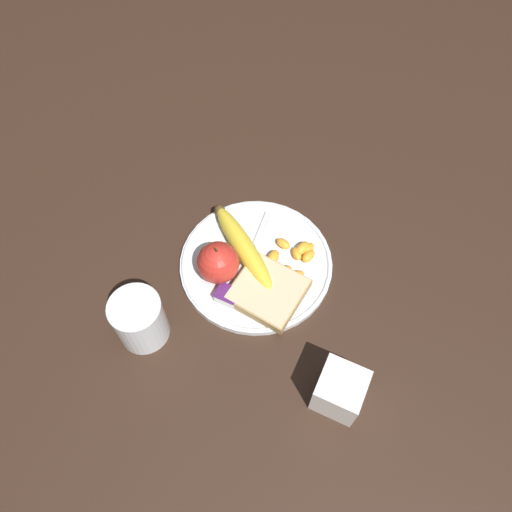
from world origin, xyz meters
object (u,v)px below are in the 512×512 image
object	(u,v)px
jam_packet	(227,296)
condiment_caddy	(340,390)
fork	(252,254)
apple	(218,263)
banana	(243,246)
juice_glass	(140,320)
plate	(256,263)
bread_slice	(268,291)

from	to	relation	value
jam_packet	condiment_caddy	size ratio (longest dim) A/B	0.51
fork	condiment_caddy	size ratio (longest dim) A/B	2.15
apple	fork	distance (m)	0.08
apple	banana	size ratio (longest dim) A/B	0.45
juice_glass	jam_packet	bearing A→B (deg)	-133.23
plate	banana	xyz separation A→B (m)	(0.03, -0.01, 0.02)
juice_glass	condiment_caddy	size ratio (longest dim) A/B	1.25
juice_glass	condiment_caddy	xyz separation A→B (m)	(-0.33, -0.03, -0.01)
apple	banana	bearing A→B (deg)	-107.21
fork	jam_packet	bearing A→B (deg)	-6.23
plate	condiment_caddy	world-z (taller)	condiment_caddy
plate	juice_glass	world-z (taller)	juice_glass
banana	fork	bearing A→B (deg)	-176.48
banana	bread_slice	xyz separation A→B (m)	(-0.08, 0.06, -0.01)
apple	condiment_caddy	size ratio (longest dim) A/B	1.08
juice_glass	banana	xyz separation A→B (m)	(-0.08, -0.20, -0.01)
fork	condiment_caddy	world-z (taller)	condiment_caddy
banana	bread_slice	distance (m)	0.10
plate	apple	distance (m)	0.08
fork	jam_packet	world-z (taller)	jam_packet
plate	condiment_caddy	size ratio (longest dim) A/B	3.57
bread_slice	fork	bearing A→B (deg)	-46.34
apple	juice_glass	bearing A→B (deg)	65.82
juice_glass	apple	size ratio (longest dim) A/B	1.15
apple	condiment_caddy	distance (m)	0.28
apple	jam_packet	bearing A→B (deg)	133.08
bread_slice	condiment_caddy	size ratio (longest dim) A/B	1.63
jam_packet	condiment_caddy	bearing A→B (deg)	161.39
fork	juice_glass	bearing A→B (deg)	-32.44
condiment_caddy	fork	bearing A→B (deg)	-37.45
apple	plate	bearing A→B (deg)	-135.17
fork	apple	bearing A→B (deg)	-37.32
plate	fork	bearing A→B (deg)	-40.60
plate	condiment_caddy	bearing A→B (deg)	142.75
juice_glass	apple	xyz separation A→B (m)	(-0.06, -0.14, 0.00)
plate	apple	bearing A→B (deg)	44.83
condiment_caddy	plate	bearing A→B (deg)	-37.25
banana	condiment_caddy	size ratio (longest dim) A/B	2.40
bread_slice	fork	world-z (taller)	bread_slice
bread_slice	fork	distance (m)	0.08
jam_packet	condiment_caddy	world-z (taller)	condiment_caddy
bread_slice	juice_glass	bearing A→B (deg)	42.03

